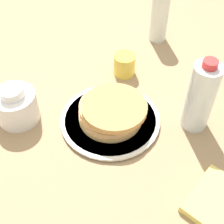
{
  "coord_description": "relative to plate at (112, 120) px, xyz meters",
  "views": [
    {
      "loc": [
        0.55,
        0.21,
        0.65
      ],
      "look_at": [
        0.02,
        0.0,
        0.04
      ],
      "focal_mm": 50.0,
      "sensor_mm": 36.0,
      "label": 1
    }
  ],
  "objects": [
    {
      "name": "cream_jug",
      "position": [
        0.08,
        -0.25,
        0.04
      ],
      "size": [
        0.11,
        0.11,
        0.11
      ],
      "color": "white",
      "rests_on": "ground_plane"
    },
    {
      "name": "plate",
      "position": [
        0.0,
        0.0,
        0.0
      ],
      "size": [
        0.27,
        0.27,
        0.01
      ],
      "color": "silver",
      "rests_on": "ground_plane"
    },
    {
      "name": "pancake_stack",
      "position": [
        -0.0,
        0.0,
        0.04
      ],
      "size": [
        0.18,
        0.19,
        0.06
      ],
      "color": "tan",
      "rests_on": "plate"
    },
    {
      "name": "napkin",
      "position": [
        0.14,
        0.32,
        0.0
      ],
      "size": [
        0.18,
        0.17,
        0.02
      ],
      "color": "#E5D166",
      "rests_on": "ground_plane"
    },
    {
      "name": "ground_plane",
      "position": [
        -0.02,
        -0.0,
        -0.01
      ],
      "size": [
        4.0,
        4.0,
        0.0
      ],
      "primitive_type": "plane",
      "color": "#9E7F5B"
    },
    {
      "name": "water_bottle_mid",
      "position": [
        -0.08,
        0.21,
        0.09
      ],
      "size": [
        0.07,
        0.07,
        0.22
      ],
      "color": "silver",
      "rests_on": "ground_plane"
    },
    {
      "name": "juice_glass",
      "position": [
        -0.21,
        -0.04,
        0.03
      ],
      "size": [
        0.07,
        0.07,
        0.07
      ],
      "color": "yellow",
      "rests_on": "ground_plane"
    },
    {
      "name": "water_bottle_far",
      "position": [
        -0.43,
        0.01,
        0.09
      ],
      "size": [
        0.06,
        0.06,
        0.2
      ],
      "color": "silver",
      "rests_on": "ground_plane"
    }
  ]
}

